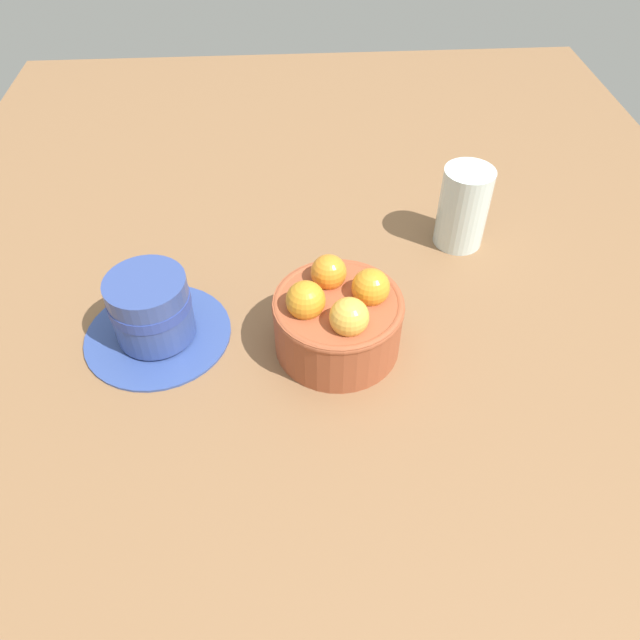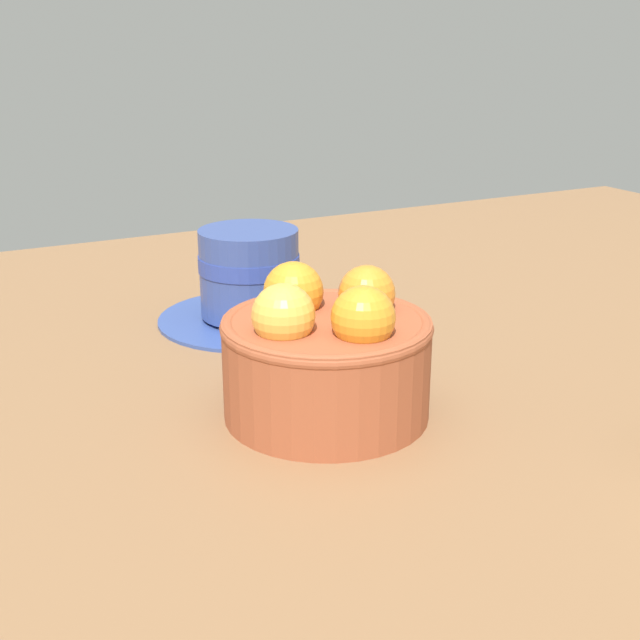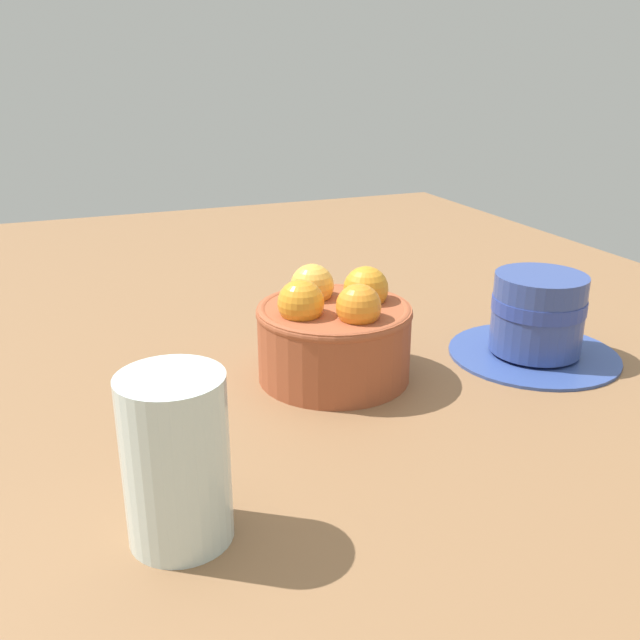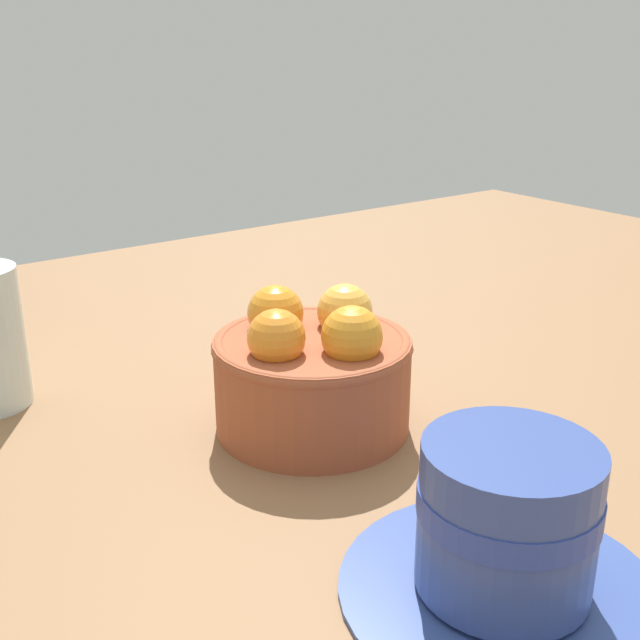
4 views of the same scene
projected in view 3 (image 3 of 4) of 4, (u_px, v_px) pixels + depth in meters
ground_plane at (334, 396)px, 63.61cm from camera, size 157.70×108.61×3.86cm
terracotta_bowl at (334, 332)px, 61.46cm from camera, size 13.63×13.63×9.65cm
coffee_cup at (537, 320)px, 66.14cm from camera, size 16.01×16.01×8.07cm
water_glass at (176, 459)px, 40.13cm from camera, size 6.20×6.20×10.44cm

